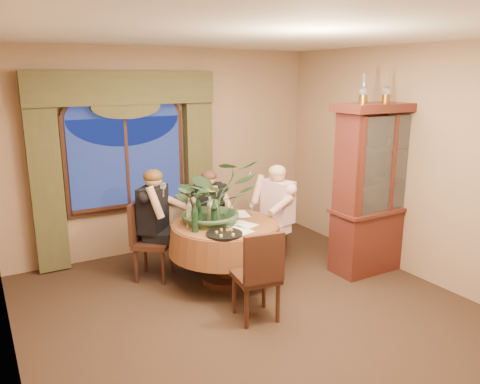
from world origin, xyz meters
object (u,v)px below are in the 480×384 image
person_scarf (209,213)px  wine_bottle_3 (195,218)px  olive_bowl (230,222)px  chair_right (268,225)px  person_back (154,223)px  oil_lamp_center (387,88)px  chair_back_right (210,224)px  chair_back (153,241)px  wine_bottle_2 (214,214)px  wine_bottle_4 (189,213)px  chair_front_left (256,274)px  china_cabinet (379,188)px  wine_bottle_0 (198,210)px  centerpiece_plant (213,168)px  person_pink (277,214)px  stoneware_vase (213,210)px  oil_lamp_left (364,89)px  wine_bottle_5 (210,211)px  wine_bottle_1 (199,214)px  dining_table (226,253)px  oil_lamp_right (408,88)px

person_scarf → wine_bottle_3: bearing=70.5°
olive_bowl → chair_right: bearing=28.2°
person_scarf → person_back: bearing=29.4°
oil_lamp_center → chair_back_right: size_ratio=0.35×
chair_back → wine_bottle_2: (0.51, -0.65, 0.44)m
oil_lamp_center → person_back: (-2.55, 1.20, -1.61)m
chair_right → wine_bottle_4: 1.38m
chair_back_right → wine_bottle_2: (-0.39, -0.92, 0.44)m
chair_front_left → person_scarf: 1.82m
china_cabinet → oil_lamp_center: (0.00, 0.00, 1.23)m
wine_bottle_2 → wine_bottle_0: bearing=110.5°
person_scarf → centerpiece_plant: (-0.31, -0.74, 0.79)m
chair_front_left → oil_lamp_center: bearing=18.3°
olive_bowl → oil_lamp_center: bearing=-14.8°
wine_bottle_4 → person_pink: bearing=5.6°
stoneware_vase → oil_lamp_left: bearing=-24.1°
wine_bottle_3 → wine_bottle_5: 0.30m
chair_front_left → wine_bottle_1: (-0.22, 0.88, 0.44)m
person_scarf → centerpiece_plant: centerpiece_plant is taller
dining_table → chair_right: size_ratio=1.40×
person_pink → olive_bowl: 0.92m
stoneware_vase → wine_bottle_5: (-0.11, -0.12, 0.04)m
oil_lamp_right → stoneware_vase: 2.82m
wine_bottle_2 → chair_front_left: bearing=-86.1°
person_scarf → wine_bottle_4: size_ratio=3.68×
olive_bowl → wine_bottle_1: 0.41m
oil_lamp_left → chair_back: oil_lamp_left is taller
chair_back_right → chair_back: bearing=30.2°
person_pink → centerpiece_plant: (-0.98, -0.08, 0.73)m
wine_bottle_2 → wine_bottle_4: (-0.23, 0.18, 0.00)m
chair_front_left → wine_bottle_1: wine_bottle_1 is taller
oil_lamp_right → wine_bottle_0: (-2.54, 0.70, -1.37)m
stoneware_vase → wine_bottle_3: size_ratio=0.78×
chair_back_right → person_pink: size_ratio=0.72×
chair_back_right → person_pink: (0.69, -0.61, 0.18)m
oil_lamp_right → wine_bottle_2: 2.85m
dining_table → person_scarf: person_scarf is taller
dining_table → oil_lamp_left: 2.51m
chair_right → wine_bottle_1: 1.35m
chair_front_left → wine_bottle_0: bearing=106.5°
chair_back_right → person_back: (-0.86, -0.18, 0.20)m
wine_bottle_1 → wine_bottle_2: bearing=-22.6°
chair_back_right → wine_bottle_3: wine_bottle_3 is taller
china_cabinet → centerpiece_plant: (-1.98, 0.69, 0.34)m
oil_lamp_left → centerpiece_plant: bearing=156.8°
chair_right → centerpiece_plant: 1.34m
chair_front_left → wine_bottle_5: (-0.05, 0.94, 0.44)m
oil_lamp_right → wine_bottle_2: bearing=169.3°
chair_back → chair_front_left: (0.56, -1.46, 0.00)m
wine_bottle_2 → wine_bottle_5: bearing=86.4°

